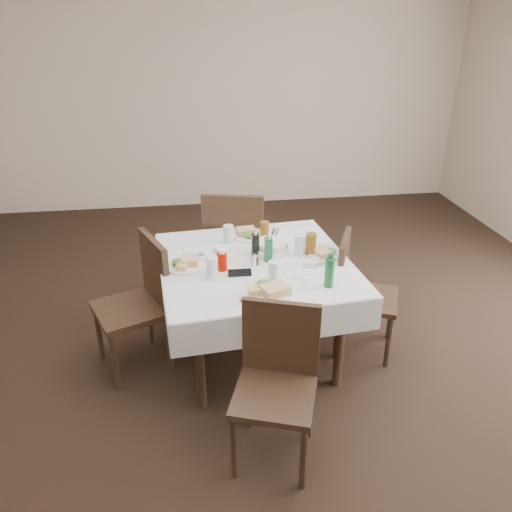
# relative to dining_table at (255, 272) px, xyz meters

# --- Properties ---
(ground_plane) EXTENTS (7.00, 7.00, 0.00)m
(ground_plane) POSITION_rel_dining_table_xyz_m (0.07, -0.21, -0.68)
(ground_plane) COLOR black
(room_shell) EXTENTS (6.04, 7.04, 2.80)m
(room_shell) POSITION_rel_dining_table_xyz_m (0.07, -0.21, 1.03)
(room_shell) COLOR beige
(room_shell) RESTS_ON ground
(dining_table) EXTENTS (1.38, 1.38, 0.76)m
(dining_table) POSITION_rel_dining_table_xyz_m (0.00, 0.00, 0.00)
(dining_table) COLOR #301F11
(dining_table) RESTS_ON ground
(chair_north) EXTENTS (0.58, 0.58, 1.02)m
(chair_north) POSITION_rel_dining_table_xyz_m (-0.06, 0.74, -0.09)
(chair_north) COLOR #301F11
(chair_north) RESTS_ON ground
(chair_south) EXTENTS (0.54, 0.54, 0.90)m
(chair_south) POSITION_rel_dining_table_xyz_m (-0.00, -0.87, -0.16)
(chair_south) COLOR #301F11
(chair_south) RESTS_ON ground
(chair_east) EXTENTS (0.55, 0.55, 0.88)m
(chair_east) POSITION_rel_dining_table_xyz_m (0.73, -0.00, -0.17)
(chair_east) COLOR #301F11
(chair_east) RESTS_ON ground
(chair_west) EXTENTS (0.58, 0.58, 0.94)m
(chair_west) POSITION_rel_dining_table_xyz_m (-0.78, 0.04, -0.14)
(chair_west) COLOR #301F11
(chair_west) RESTS_ON ground
(meal_north) EXTENTS (0.26, 0.26, 0.06)m
(meal_north) POSITION_rel_dining_table_xyz_m (0.02, 0.42, 0.11)
(meal_north) COLOR white
(meal_north) RESTS_ON dining_table
(meal_south) EXTENTS (0.31, 0.31, 0.07)m
(meal_south) POSITION_rel_dining_table_xyz_m (0.01, -0.44, 0.11)
(meal_south) COLOR white
(meal_south) RESTS_ON dining_table
(meal_east) EXTENTS (0.23, 0.23, 0.05)m
(meal_east) POSITION_rel_dining_table_xyz_m (0.49, 0.03, 0.10)
(meal_east) COLOR white
(meal_east) RESTS_ON dining_table
(meal_west) EXTENTS (0.25, 0.25, 0.05)m
(meal_west) POSITION_rel_dining_table_xyz_m (-0.47, -0.01, 0.11)
(meal_west) COLOR white
(meal_west) RESTS_ON dining_table
(side_plate_a) EXTENTS (0.14, 0.14, 0.01)m
(side_plate_a) POSITION_rel_dining_table_xyz_m (-0.17, 0.30, 0.09)
(side_plate_a) COLOR white
(side_plate_a) RESTS_ON dining_table
(side_plate_b) EXTENTS (0.14, 0.14, 0.01)m
(side_plate_b) POSITION_rel_dining_table_xyz_m (0.27, -0.24, 0.09)
(side_plate_b) COLOR white
(side_plate_b) RESTS_ON dining_table
(water_n) EXTENTS (0.07, 0.07, 0.14)m
(water_n) POSITION_rel_dining_table_xyz_m (-0.15, 0.32, 0.15)
(water_n) COLOR silver
(water_n) RESTS_ON dining_table
(water_s) EXTENTS (0.07, 0.07, 0.13)m
(water_s) POSITION_rel_dining_table_xyz_m (0.08, -0.27, 0.15)
(water_s) COLOR silver
(water_s) RESTS_ON dining_table
(water_e) EXTENTS (0.08, 0.08, 0.14)m
(water_e) POSITION_rel_dining_table_xyz_m (0.32, 0.07, 0.15)
(water_e) COLOR silver
(water_e) RESTS_ON dining_table
(water_w) EXTENTS (0.07, 0.07, 0.14)m
(water_w) POSITION_rel_dining_table_xyz_m (-0.30, -0.17, 0.15)
(water_w) COLOR silver
(water_w) RESTS_ON dining_table
(iced_tea_a) EXTENTS (0.06, 0.06, 0.13)m
(iced_tea_a) POSITION_rel_dining_table_xyz_m (0.12, 0.37, 0.15)
(iced_tea_a) COLOR brown
(iced_tea_a) RESTS_ON dining_table
(iced_tea_b) EXTENTS (0.07, 0.07, 0.15)m
(iced_tea_b) POSITION_rel_dining_table_xyz_m (0.40, 0.06, 0.16)
(iced_tea_b) COLOR brown
(iced_tea_b) RESTS_ON dining_table
(bread_basket) EXTENTS (0.24, 0.24, 0.08)m
(bread_basket) POSITION_rel_dining_table_xyz_m (0.13, 0.13, 0.12)
(bread_basket) COLOR silver
(bread_basket) RESTS_ON dining_table
(oil_cruet_dark) EXTENTS (0.05, 0.05, 0.21)m
(oil_cruet_dark) POSITION_rel_dining_table_xyz_m (0.01, 0.09, 0.17)
(oil_cruet_dark) COLOR black
(oil_cruet_dark) RESTS_ON dining_table
(oil_cruet_green) EXTENTS (0.05, 0.05, 0.21)m
(oil_cruet_green) POSITION_rel_dining_table_xyz_m (0.09, 0.00, 0.18)
(oil_cruet_green) COLOR #196731
(oil_cruet_green) RESTS_ON dining_table
(ketchup_bottle) EXTENTS (0.07, 0.07, 0.15)m
(ketchup_bottle) POSITION_rel_dining_table_xyz_m (-0.23, -0.09, 0.15)
(ketchup_bottle) COLOR #AB1100
(ketchup_bottle) RESTS_ON dining_table
(salt_shaker) EXTENTS (0.04, 0.04, 0.09)m
(salt_shaker) POSITION_rel_dining_table_xyz_m (-0.02, -0.06, 0.13)
(salt_shaker) COLOR white
(salt_shaker) RESTS_ON dining_table
(pepper_shaker) EXTENTS (0.03, 0.03, 0.08)m
(pepper_shaker) POSITION_rel_dining_table_xyz_m (-0.00, -0.05, 0.12)
(pepper_shaker) COLOR #39261A
(pepper_shaker) RESTS_ON dining_table
(coffee_mug) EXTENTS (0.16, 0.15, 0.11)m
(coffee_mug) POSITION_rel_dining_table_xyz_m (-0.23, 0.05, 0.13)
(coffee_mug) COLOR white
(coffee_mug) RESTS_ON dining_table
(sunglasses) EXTENTS (0.15, 0.05, 0.03)m
(sunglasses) POSITION_rel_dining_table_xyz_m (-0.13, -0.18, 0.10)
(sunglasses) COLOR black
(sunglasses) RESTS_ON dining_table
(green_bottle) EXTENTS (0.06, 0.06, 0.22)m
(green_bottle) POSITION_rel_dining_table_xyz_m (0.40, -0.40, 0.18)
(green_bottle) COLOR #196731
(green_bottle) RESTS_ON dining_table
(sugar_caddy) EXTENTS (0.08, 0.05, 0.04)m
(sugar_caddy) POSITION_rel_dining_table_xyz_m (0.34, -0.13, 0.11)
(sugar_caddy) COLOR white
(sugar_caddy) RESTS_ON dining_table
(cutlery_n) EXTENTS (0.10, 0.20, 0.01)m
(cutlery_n) POSITION_rel_dining_table_xyz_m (0.22, 0.46, 0.09)
(cutlery_n) COLOR silver
(cutlery_n) RESTS_ON dining_table
(cutlery_s) EXTENTS (0.10, 0.16, 0.01)m
(cutlery_s) POSITION_rel_dining_table_xyz_m (-0.12, -0.45, 0.09)
(cutlery_s) COLOR silver
(cutlery_s) RESTS_ON dining_table
(cutlery_e) EXTENTS (0.17, 0.07, 0.01)m
(cutlery_e) POSITION_rel_dining_table_xyz_m (0.43, -0.12, 0.09)
(cutlery_e) COLOR silver
(cutlery_e) RESTS_ON dining_table
(cutlery_w) EXTENTS (0.18, 0.10, 0.01)m
(cutlery_w) POSITION_rel_dining_table_xyz_m (-0.42, 0.12, 0.09)
(cutlery_w) COLOR silver
(cutlery_w) RESTS_ON dining_table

